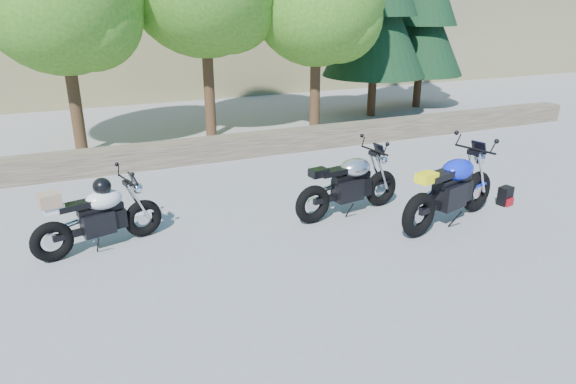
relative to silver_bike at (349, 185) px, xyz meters
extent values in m
plane|color=gray|center=(-1.53, -1.45, -0.52)|extent=(90.00, 90.00, 0.00)
cube|color=#473E2F|center=(-1.53, 4.05, -0.27)|extent=(22.00, 0.55, 0.50)
cylinder|color=#382314|center=(-4.03, 5.75, 0.99)|extent=(0.28, 0.28, 3.02)
sphere|color=#307419|center=(-3.53, 5.45, 2.61)|extent=(2.38, 2.38, 2.38)
cylinder|color=#382314|center=(-0.73, 6.15, 1.16)|extent=(0.28, 0.28, 3.36)
cylinder|color=#382314|center=(2.07, 5.55, 0.94)|extent=(0.28, 0.28, 2.91)
sphere|color=#307419|center=(2.57, 5.25, 2.50)|extent=(2.29, 2.29, 2.29)
cylinder|color=#382314|center=(4.67, 6.75, 0.56)|extent=(0.26, 0.26, 2.16)
cone|color=black|center=(4.67, 6.75, 2.36)|extent=(3.17, 3.17, 3.24)
cylinder|color=#382314|center=(6.87, 7.35, 0.44)|extent=(0.26, 0.26, 1.92)
cone|color=black|center=(6.87, 7.35, 2.04)|extent=(2.82, 2.82, 2.88)
torus|color=black|center=(0.71, 0.10, -0.19)|extent=(0.67, 0.25, 0.65)
torus|color=black|center=(-0.74, -0.11, -0.19)|extent=(0.67, 0.25, 0.65)
cylinder|color=silver|center=(0.71, 0.10, -0.19)|extent=(0.23, 0.07, 0.22)
cylinder|color=silver|center=(-0.74, -0.11, -0.19)|extent=(0.23, 0.07, 0.22)
cube|color=black|center=(-0.04, -0.01, -0.07)|extent=(0.53, 0.37, 0.37)
cube|color=black|center=(0.04, 0.01, 0.15)|extent=(0.73, 0.26, 0.10)
ellipsoid|color=#B9B8BD|center=(0.11, 0.02, 0.30)|extent=(0.64, 0.48, 0.31)
cube|color=black|center=(-0.34, -0.05, 0.30)|extent=(0.54, 0.29, 0.09)
cube|color=black|center=(-0.64, -0.09, 0.34)|extent=(0.31, 0.24, 0.13)
cylinder|color=black|center=(0.51, 0.07, 0.53)|extent=(0.13, 0.67, 0.03)
sphere|color=silver|center=(0.67, 0.10, 0.36)|extent=(0.18, 0.18, 0.18)
torus|color=black|center=(-3.37, 0.48, -0.22)|extent=(0.61, 0.29, 0.60)
torus|color=black|center=(-4.67, 0.14, -0.22)|extent=(0.61, 0.29, 0.60)
cylinder|color=silver|center=(-3.37, 0.48, -0.22)|extent=(0.21, 0.09, 0.20)
cylinder|color=silver|center=(-4.67, 0.14, -0.22)|extent=(0.21, 0.09, 0.20)
cube|color=black|center=(-4.04, 0.31, -0.11)|extent=(0.50, 0.38, 0.34)
cube|color=black|center=(-3.98, 0.32, 0.10)|extent=(0.67, 0.31, 0.09)
ellipsoid|color=silver|center=(-3.91, 0.34, 0.23)|extent=(0.61, 0.48, 0.28)
cube|color=black|center=(-4.31, 0.24, 0.23)|extent=(0.50, 0.31, 0.08)
cube|color=silver|center=(-4.58, 0.17, 0.26)|extent=(0.30, 0.25, 0.12)
cylinder|color=black|center=(-3.55, 0.43, 0.44)|extent=(0.18, 0.60, 0.03)
sphere|color=silver|center=(-3.41, 0.47, 0.28)|extent=(0.17, 0.17, 0.17)
ellipsoid|color=black|center=(-3.91, 0.34, 0.43)|extent=(0.32, 0.33, 0.25)
cube|color=#8D6D52|center=(-4.62, 0.16, 0.39)|extent=(0.33, 0.30, 0.19)
torus|color=black|center=(2.08, -0.77, -0.16)|extent=(0.74, 0.37, 0.72)
torus|color=black|center=(0.53, -1.23, -0.16)|extent=(0.74, 0.37, 0.72)
cylinder|color=silver|center=(2.08, -0.77, -0.16)|extent=(0.25, 0.11, 0.25)
cylinder|color=silver|center=(0.53, -1.23, -0.16)|extent=(0.25, 0.11, 0.25)
cube|color=black|center=(1.28, -1.01, -0.02)|extent=(0.61, 0.47, 0.40)
cube|color=black|center=(1.36, -0.98, 0.22)|extent=(0.81, 0.39, 0.11)
ellipsoid|color=#0D1FCE|center=(1.44, -0.96, 0.38)|extent=(0.74, 0.60, 0.34)
cube|color=black|center=(0.96, -1.10, 0.38)|extent=(0.61, 0.39, 0.10)
cube|color=#FFEC0D|center=(0.64, -1.19, 0.43)|extent=(0.37, 0.30, 0.15)
cylinder|color=black|center=(1.87, -0.84, 0.64)|extent=(0.24, 0.72, 0.04)
sphere|color=silver|center=(2.04, -0.78, 0.45)|extent=(0.20, 0.20, 0.20)
cube|color=black|center=(2.79, -0.76, -0.35)|extent=(0.28, 0.23, 0.33)
cube|color=maroon|center=(2.82, -0.86, -0.44)|extent=(0.20, 0.08, 0.14)
camera|label=1|loc=(-4.21, -7.10, 2.95)|focal=32.00mm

